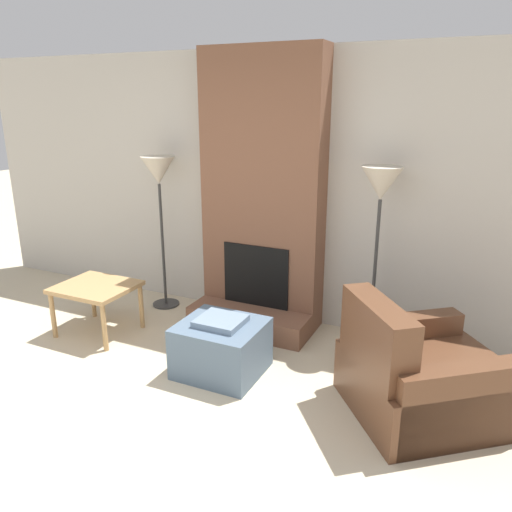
{
  "coord_description": "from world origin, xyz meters",
  "views": [
    {
      "loc": [
        1.92,
        -1.76,
        2.14
      ],
      "look_at": [
        0.0,
        2.35,
        0.71
      ],
      "focal_mm": 35.0,
      "sensor_mm": 36.0,
      "label": 1
    }
  ],
  "objects_px": {
    "side_table": "(96,291)",
    "floor_lamp_left": "(159,179)",
    "ottoman": "(221,347)",
    "armchair": "(417,379)",
    "floor_lamp_right": "(381,194)"
  },
  "relations": [
    {
      "from": "armchair",
      "to": "ottoman",
      "type": "bearing_deg",
      "value": 55.58
    },
    {
      "from": "armchair",
      "to": "floor_lamp_left",
      "type": "xyz_separation_m",
      "value": [
        -2.75,
        0.88,
        1.11
      ]
    },
    {
      "from": "ottoman",
      "to": "floor_lamp_left",
      "type": "height_order",
      "value": "floor_lamp_left"
    },
    {
      "from": "ottoman",
      "to": "armchair",
      "type": "height_order",
      "value": "armchair"
    },
    {
      "from": "ottoman",
      "to": "floor_lamp_left",
      "type": "distance_m",
      "value": 1.94
    },
    {
      "from": "side_table",
      "to": "floor_lamp_left",
      "type": "relative_size",
      "value": 0.43
    },
    {
      "from": "floor_lamp_left",
      "to": "floor_lamp_right",
      "type": "distance_m",
      "value": 2.23
    },
    {
      "from": "side_table",
      "to": "ottoman",
      "type": "bearing_deg",
      "value": -5.7
    },
    {
      "from": "side_table",
      "to": "floor_lamp_left",
      "type": "xyz_separation_m",
      "value": [
        0.19,
        0.83,
        0.95
      ]
    },
    {
      "from": "ottoman",
      "to": "floor_lamp_right",
      "type": "relative_size",
      "value": 0.41
    },
    {
      "from": "floor_lamp_right",
      "to": "ottoman",
      "type": "bearing_deg",
      "value": -135.77
    },
    {
      "from": "ottoman",
      "to": "armchair",
      "type": "bearing_deg",
      "value": 3.56
    },
    {
      "from": "side_table",
      "to": "floor_lamp_left",
      "type": "height_order",
      "value": "floor_lamp_left"
    },
    {
      "from": "floor_lamp_right",
      "to": "floor_lamp_left",
      "type": "bearing_deg",
      "value": -180.0
    },
    {
      "from": "side_table",
      "to": "floor_lamp_left",
      "type": "distance_m",
      "value": 1.28
    }
  ]
}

